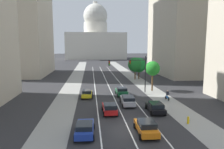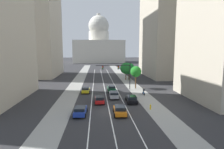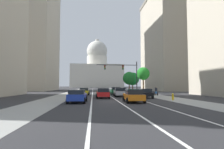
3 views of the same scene
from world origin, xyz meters
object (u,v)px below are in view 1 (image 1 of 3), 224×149
(car_silver, at_px, (128,100))
(traffic_signal_mast, at_px, (132,67))
(car_red, at_px, (110,108))
(street_tree_near_right, at_px, (135,65))
(car_yellow, at_px, (87,93))
(cyclist, at_px, (167,95))
(car_green, at_px, (122,91))
(capitol_building, at_px, (96,39))
(fire_hydrant, at_px, (188,120))
(street_tree_mid_right, at_px, (139,65))
(street_tree_far_right, at_px, (153,69))
(car_black, at_px, (155,107))
(car_blue, at_px, (85,128))
(car_orange, at_px, (146,127))

(car_silver, height_order, traffic_signal_mast, traffic_signal_mast)
(car_red, height_order, street_tree_near_right, street_tree_near_right)
(car_yellow, bearing_deg, cyclist, -102.01)
(car_green, bearing_deg, car_red, 161.84)
(capitol_building, bearing_deg, cyclist, -85.82)
(car_red, bearing_deg, capitol_building, -1.36)
(car_green, xyz_separation_m, street_tree_near_right, (6.51, 18.12, 3.28))
(fire_hydrant, distance_m, street_tree_mid_right, 33.75)
(street_tree_near_right, bearing_deg, traffic_signal_mast, -104.92)
(cyclist, xyz_separation_m, street_tree_far_right, (-0.32, 7.68, 3.74))
(traffic_signal_mast, relative_size, street_tree_far_right, 1.48)
(car_red, distance_m, cyclist, 12.00)
(capitol_building, height_order, street_tree_near_right, capitol_building)
(car_silver, height_order, street_tree_near_right, street_tree_near_right)
(car_black, bearing_deg, street_tree_mid_right, -7.50)
(car_blue, height_order, street_tree_near_right, street_tree_near_right)
(car_red, relative_size, car_orange, 0.99)
(car_red, bearing_deg, fire_hydrant, -118.26)
(car_silver, relative_size, street_tree_far_right, 0.79)
(traffic_signal_mast, height_order, street_tree_near_right, traffic_signal_mast)
(car_black, relative_size, fire_hydrant, 4.89)
(street_tree_near_right, bearing_deg, capitol_building, 94.71)
(car_green, bearing_deg, street_tree_far_right, -64.16)
(capitol_building, xyz_separation_m, car_orange, (1.59, -133.54, -13.25))
(car_red, xyz_separation_m, car_silver, (3.18, 3.81, 0.02))
(car_green, bearing_deg, traffic_signal_mast, -46.59)
(car_yellow, bearing_deg, street_tree_mid_right, -33.94)
(car_orange, bearing_deg, car_green, 1.13)
(street_tree_mid_right, height_order, street_tree_far_right, street_tree_far_right)
(car_blue, height_order, fire_hydrant, car_blue)
(car_red, height_order, car_yellow, car_red)
(capitol_building, xyz_separation_m, fire_hydrant, (7.31, -131.25, -13.56))
(car_orange, height_order, street_tree_mid_right, street_tree_mid_right)
(street_tree_mid_right, bearing_deg, car_red, -110.66)
(car_black, bearing_deg, car_blue, 125.81)
(car_red, xyz_separation_m, traffic_signal_mast, (5.46, 12.41, 4.29))
(car_silver, bearing_deg, car_yellow, 51.16)
(car_blue, height_order, car_yellow, car_blue)
(street_tree_mid_right, xyz_separation_m, street_tree_far_right, (-0.81, -15.20, 0.68))
(car_green, xyz_separation_m, street_tree_far_right, (6.89, 3.46, 3.79))
(capitol_building, relative_size, cyclist, 24.24)
(car_silver, xyz_separation_m, street_tree_near_right, (6.52, 24.51, 3.29))
(car_red, relative_size, car_silver, 0.86)
(capitol_building, height_order, car_green, capitol_building)
(car_red, xyz_separation_m, car_blue, (-3.19, -6.65, -0.02))
(car_black, distance_m, car_yellow, 13.43)
(car_green, xyz_separation_m, traffic_signal_mast, (2.27, 2.21, 4.26))
(car_orange, distance_m, car_silver, 10.76)
(car_green, height_order, cyclist, cyclist)
(car_blue, bearing_deg, car_green, -18.89)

